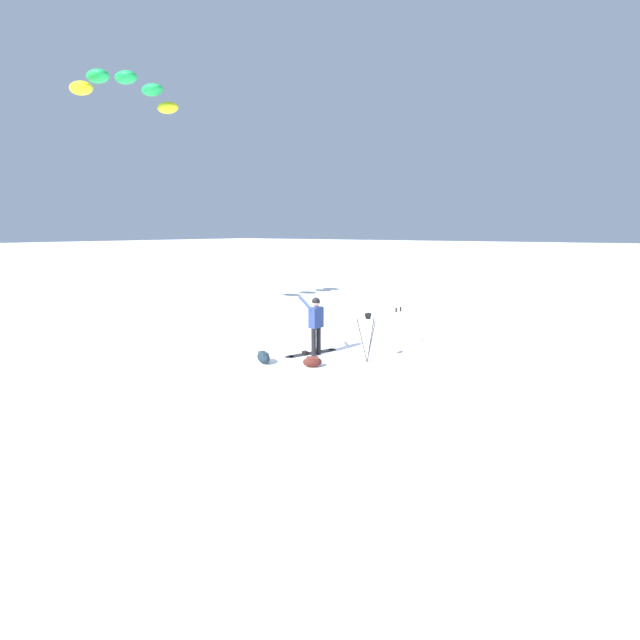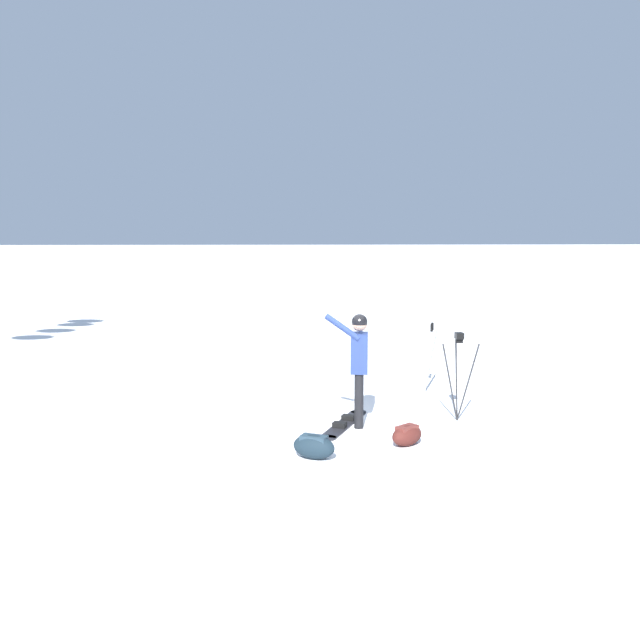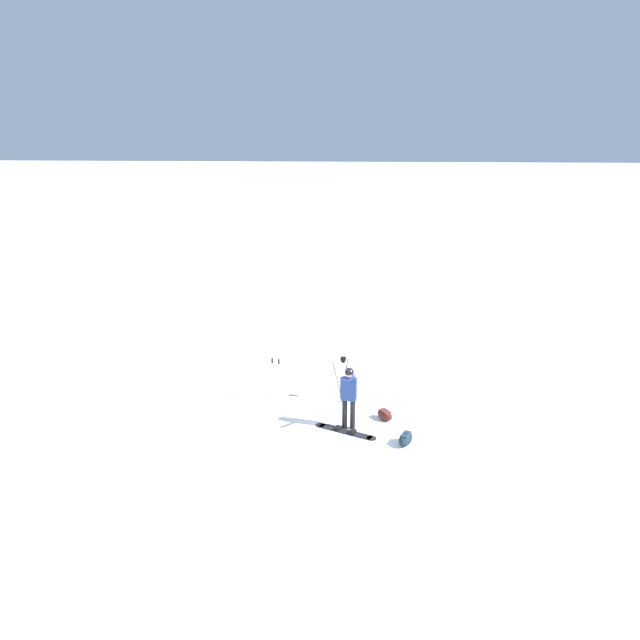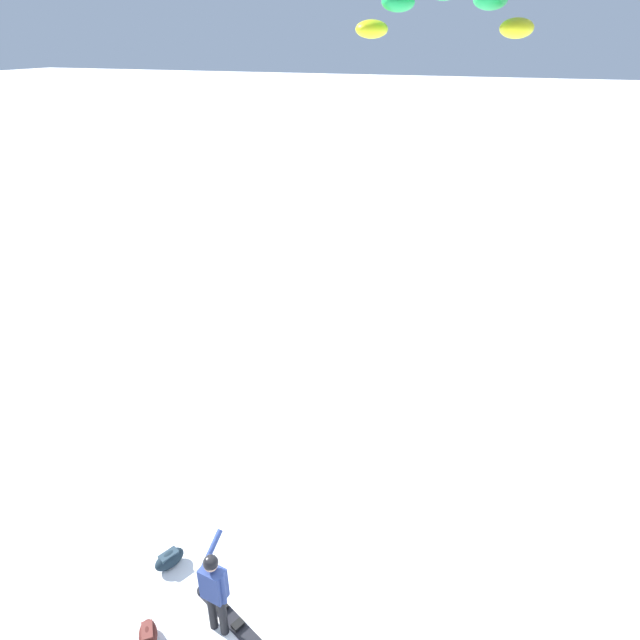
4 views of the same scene
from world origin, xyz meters
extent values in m
plane|color=white|center=(0.00, 0.00, 0.00)|extent=(300.00, 300.00, 0.00)
cylinder|color=black|center=(0.49, -0.47, 0.43)|extent=(0.14, 0.14, 0.86)
cylinder|color=black|center=(0.51, -0.25, 0.43)|extent=(0.14, 0.14, 0.86)
cube|color=navy|center=(0.50, -0.36, 1.16)|extent=(0.31, 0.43, 0.61)
sphere|color=tan|center=(0.50, -0.36, 1.61)|extent=(0.23, 0.23, 0.23)
sphere|color=black|center=(0.50, -0.36, 1.64)|extent=(0.24, 0.24, 0.24)
cylinder|color=navy|center=(0.22, -0.51, 1.58)|extent=(0.56, 0.16, 0.42)
cylinder|color=navy|center=(0.55, -0.17, 1.16)|extent=(0.09, 0.09, 0.61)
cube|color=black|center=(0.28, -0.29, 0.01)|extent=(0.85, 1.50, 0.02)
cylinder|color=black|center=(-0.03, -0.98, 0.01)|extent=(0.26, 0.26, 0.02)
cylinder|color=black|center=(0.58, 0.41, 0.01)|extent=(0.26, 0.26, 0.02)
cube|color=black|center=(0.19, -0.49, 0.06)|extent=(0.24, 0.21, 0.08)
cube|color=black|center=(0.36, -0.08, 0.06)|extent=(0.24, 0.21, 0.08)
ellipsoid|color=#192833|center=(-0.27, -1.86, 0.16)|extent=(0.66, 0.52, 0.33)
cube|color=#263A47|center=(-0.27, -1.86, 0.28)|extent=(0.39, 0.31, 0.08)
cylinder|color=#262628|center=(2.13, 0.02, 0.64)|extent=(0.05, 0.34, 1.28)
cylinder|color=#262628|center=(1.98, -0.20, 0.64)|extent=(0.32, 0.16, 1.28)
cylinder|color=#262628|center=(2.26, -0.20, 0.64)|extent=(0.32, 0.15, 1.28)
cube|color=black|center=(2.12, -0.13, 1.30)|extent=(0.10, 0.10, 0.06)
cube|color=black|center=(2.12, -0.13, 1.38)|extent=(0.12, 0.16, 0.10)
ellipsoid|color=#4C1E19|center=(1.08, -1.36, 0.15)|extent=(0.60, 0.56, 0.29)
cube|color=brown|center=(1.08, -1.36, 0.25)|extent=(0.36, 0.34, 0.08)
cylinder|color=gray|center=(2.10, 1.76, 0.65)|extent=(0.23, 0.02, 1.29)
cylinder|color=black|center=(2.10, 1.76, 1.24)|extent=(0.05, 0.05, 0.14)
cylinder|color=gray|center=(2.16, 1.97, 0.65)|extent=(0.23, 0.04, 1.29)
cylinder|color=black|center=(2.16, 1.97, 1.24)|extent=(0.05, 0.05, 0.14)
camera|label=1|loc=(7.68, -10.56, 3.68)|focal=24.12mm
camera|label=2|loc=(-0.67, -10.54, 3.01)|focal=37.80mm
camera|label=3|loc=(-13.84, -0.72, 7.68)|focal=33.01mm
camera|label=4|loc=(5.26, 3.19, 8.85)|focal=30.46mm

